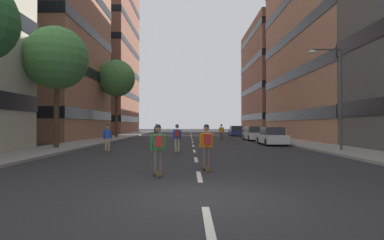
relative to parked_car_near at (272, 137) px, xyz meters
name	(u,v)px	position (x,y,z in m)	size (l,w,h in m)	color
ground_plane	(192,140)	(-6.73, 7.42, -0.70)	(158.23, 158.23, 0.00)	#28282B
sidewalk_left	(111,138)	(-16.42, 10.71, -0.63)	(3.53, 72.52, 0.14)	gray
sidewalk_right	(273,138)	(2.97, 10.71, -0.63)	(3.53, 72.52, 0.14)	gray
lane_markings	(192,140)	(-6.73, 9.05, -0.70)	(0.16, 62.20, 0.01)	silver
building_left_mid	(15,36)	(-27.15, 9.53, 11.24)	(18.04, 16.52, 23.69)	#9E6B51
building_left_far	(85,51)	(-27.15, 33.54, 15.26)	(18.04, 18.55, 31.73)	brown
building_right_mid	(366,0)	(13.70, 9.53, 15.56)	(18.04, 23.09, 32.35)	#9E6B51
building_right_far	(296,79)	(13.70, 33.54, 9.77)	(18.04, 20.29, 20.76)	brown
parked_car_near	(272,137)	(0.00, 0.00, 0.00)	(1.82, 4.40, 1.52)	silver
parked_car_mid	(236,131)	(0.00, 20.56, 0.00)	(1.82, 4.40, 1.52)	navy
parked_car_far	(254,134)	(0.00, 7.19, 0.00)	(1.82, 4.40, 1.52)	silver
street_tree_mid	(117,78)	(-16.42, 13.62, 6.96)	(4.75, 4.75, 9.92)	#4C3823
street_tree_far	(57,58)	(-16.42, -4.53, 5.72)	(4.42, 4.42, 8.52)	#4C3823
streetlamp_right	(335,87)	(2.25, -6.81, 3.44)	(2.13, 0.30, 6.50)	#3F3F44
skater_0	(108,137)	(-12.24, -6.73, 0.29)	(0.57, 0.92, 1.78)	brown
skater_1	(207,144)	(-6.40, -14.57, 0.32)	(0.56, 0.92, 1.78)	brown
skater_2	(177,136)	(-7.81, -7.24, 0.32)	(0.55, 0.91, 1.78)	brown
skater_3	(158,146)	(-8.14, -15.82, 0.32)	(0.57, 0.92, 1.78)	brown
skater_4	(221,131)	(-3.59, 6.96, 0.29)	(0.56, 0.92, 1.78)	brown
skater_5	(156,130)	(-10.99, 10.72, 0.32)	(0.56, 0.92, 1.78)	brown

